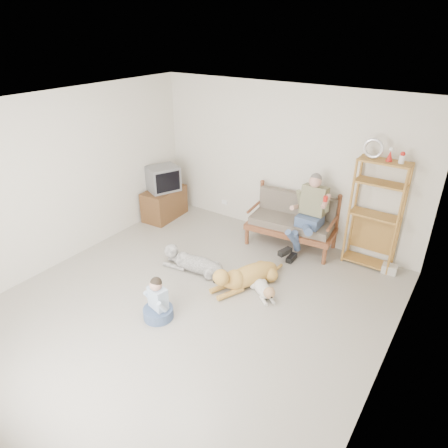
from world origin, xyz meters
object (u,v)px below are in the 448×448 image
Objects in this scene: loveseat at (293,220)px; tv_stand at (164,203)px; golden_retriever at (245,276)px; etagere at (375,214)px.

loveseat is 1.68× the size of tv_stand.
tv_stand reaches higher than golden_retriever.
golden_retriever is at bearing -128.81° from etagere.
tv_stand is at bearing 179.69° from golden_retriever.
etagere is at bearing 74.26° from golden_retriever.
loveseat is 2.66m from tv_stand.
tv_stand is (-3.92, -0.54, -0.61)m from etagere.
etagere reaches higher than tv_stand.
etagere reaches higher than golden_retriever.
golden_retriever is at bearing -96.92° from loveseat.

